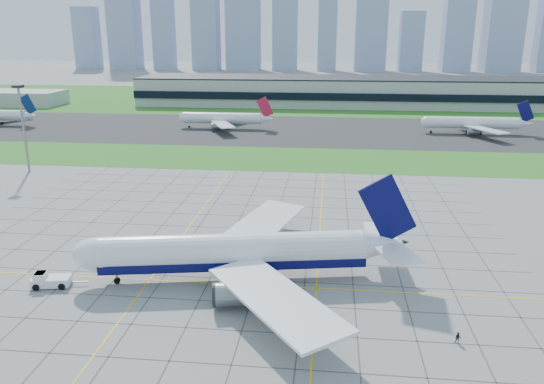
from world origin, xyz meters
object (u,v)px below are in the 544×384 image
Objects in this scene: airliner at (236,252)px; pushback_tug at (49,280)px; crew_far at (458,338)px; distant_jet_2 at (474,123)px; distant_jet_1 at (224,118)px; light_mast at (22,118)px.

pushback_tug is (-30.08, -5.83, -3.81)m from airliner.
distant_jet_2 reaches higher than crew_far.
distant_jet_1 is (-0.88, 150.90, 3.38)m from pushback_tug.
light_mast is at bearing -151.99° from distant_jet_2.
light_mast reaches higher than airliner.
distant_jet_1 is at bearing 179.39° from distant_jet_2.
airliner reaches higher than pushback_tug.
distant_jet_2 is at bearing 92.18° from crew_far.
airliner reaches higher than distant_jet_1.
airliner is at bearing 0.45° from pushback_tug.
crew_far is 173.05m from distant_jet_1.
airliner is 1.33× the size of distant_jet_2.
distant_jet_1 is (-63.69, 160.86, 3.66)m from crew_far.
airliner reaches higher than crew_far.
distant_jet_2 is at bearing -0.61° from distant_jet_1.
pushback_tug is 5.48× the size of crew_far.
airliner is at bearing -117.09° from distant_jet_2.
crew_far is at bearing -19.54° from pushback_tug.
pushback_tug is at bearing -89.67° from distant_jet_1.
light_mast is 85.09m from pushback_tug.
light_mast is at bearing 111.54° from pushback_tug.
light_mast reaches higher than pushback_tug.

